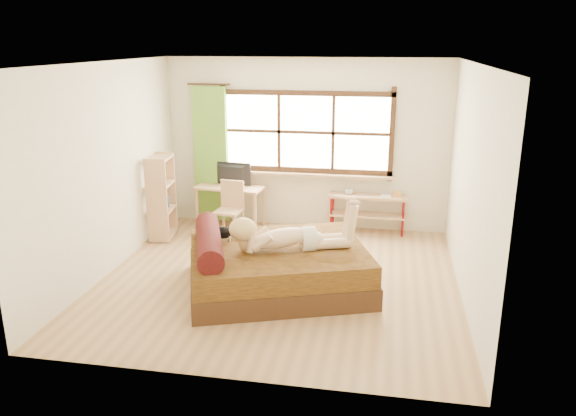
% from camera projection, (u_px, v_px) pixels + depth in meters
% --- Properties ---
extents(floor, '(4.50, 4.50, 0.00)m').
position_uv_depth(floor, '(279.00, 279.00, 7.21)').
color(floor, '#9E754C').
rests_on(floor, ground).
extents(ceiling, '(4.50, 4.50, 0.00)m').
position_uv_depth(ceiling, '(278.00, 63.00, 6.43)').
color(ceiling, white).
rests_on(ceiling, wall_back).
extents(wall_back, '(4.50, 0.00, 4.50)m').
position_uv_depth(wall_back, '(306.00, 145.00, 8.94)').
color(wall_back, silver).
rests_on(wall_back, floor).
extents(wall_front, '(4.50, 0.00, 4.50)m').
position_uv_depth(wall_front, '(226.00, 239.00, 4.70)').
color(wall_front, silver).
rests_on(wall_front, floor).
extents(wall_left, '(0.00, 4.50, 4.50)m').
position_uv_depth(wall_left, '(107.00, 170.00, 7.21)').
color(wall_left, silver).
rests_on(wall_left, floor).
extents(wall_right, '(0.00, 4.50, 4.50)m').
position_uv_depth(wall_right, '(471.00, 185.00, 6.44)').
color(wall_right, silver).
rests_on(wall_right, floor).
extents(window, '(2.80, 0.16, 1.46)m').
position_uv_depth(window, '(306.00, 135.00, 8.87)').
color(window, '#FFEDBF').
rests_on(window, wall_back).
extents(curtain, '(0.55, 0.10, 2.20)m').
position_uv_depth(curtain, '(211.00, 155.00, 9.15)').
color(curtain, '#4E8C26').
rests_on(curtain, wall_back).
extents(bed, '(2.58, 2.32, 0.81)m').
position_uv_depth(bed, '(274.00, 266.00, 6.89)').
color(bed, black).
rests_on(bed, floor).
extents(woman, '(1.55, 0.90, 0.64)m').
position_uv_depth(woman, '(289.00, 224.00, 6.66)').
color(woman, '#DDB58E').
rests_on(woman, bed).
extents(kitten, '(0.34, 0.23, 0.26)m').
position_uv_depth(kitten, '(223.00, 231.00, 7.01)').
color(kitten, black).
rests_on(kitten, bed).
extents(desk, '(1.15, 0.63, 0.68)m').
position_uv_depth(desk, '(230.00, 192.00, 9.08)').
color(desk, tan).
rests_on(desk, floor).
extents(monitor, '(0.65, 0.16, 0.37)m').
position_uv_depth(monitor, '(230.00, 174.00, 9.05)').
color(monitor, black).
rests_on(monitor, desk).
extents(chair, '(0.43, 0.43, 0.86)m').
position_uv_depth(chair, '(230.00, 205.00, 8.75)').
color(chair, tan).
rests_on(chair, floor).
extents(pipe_shelf, '(1.22, 0.33, 0.69)m').
position_uv_depth(pipe_shelf, '(368.00, 205.00, 8.86)').
color(pipe_shelf, tan).
rests_on(pipe_shelf, floor).
extents(cup, '(0.12, 0.12, 0.09)m').
position_uv_depth(cup, '(349.00, 192.00, 8.85)').
color(cup, gray).
rests_on(cup, pipe_shelf).
extents(book, '(0.16, 0.22, 0.02)m').
position_uv_depth(book, '(381.00, 195.00, 8.77)').
color(book, gray).
rests_on(book, pipe_shelf).
extents(bookshelf, '(0.39, 0.59, 1.29)m').
position_uv_depth(bookshelf, '(161.00, 197.00, 8.57)').
color(bookshelf, tan).
rests_on(bookshelf, floor).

